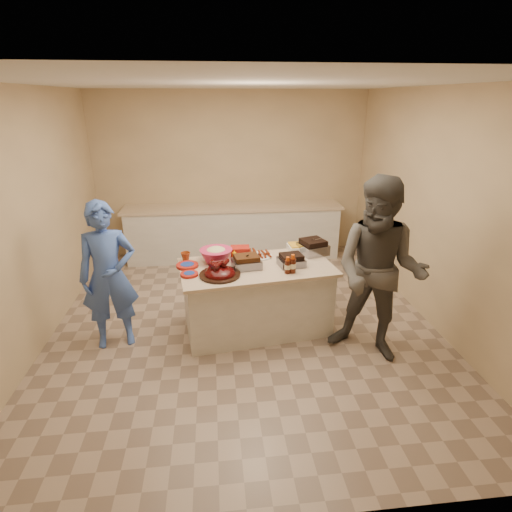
{
  "coord_description": "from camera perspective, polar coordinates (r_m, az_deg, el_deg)",
  "views": [
    {
      "loc": [
        -0.32,
        -4.25,
        2.57
      ],
      "look_at": [
        0.13,
        -0.1,
        0.91
      ],
      "focal_mm": 28.0,
      "sensor_mm": 36.0,
      "label": 1
    }
  ],
  "objects": [
    {
      "name": "guest_gray",
      "position": [
        4.61,
        15.83,
        -13.15
      ],
      "size": [
        1.85,
        2.1,
        0.72
      ],
      "primitive_type": "imported",
      "rotation": [
        0.0,
        0.0,
        -0.6
      ],
      "color": "#54504C",
      "rests_on": "ground"
    },
    {
      "name": "roasting_pan",
      "position": [
        4.9,
        8.08,
        0.38
      ],
      "size": [
        0.38,
        0.38,
        0.12
      ],
      "primitive_type": "cube",
      "rotation": [
        0.0,
        0.0,
        0.31
      ],
      "color": "gray",
      "rests_on": "island"
    },
    {
      "name": "bbq_bottle_b",
      "position": [
        4.34,
        5.22,
        -2.37
      ],
      "size": [
        0.08,
        0.08,
        0.21
      ],
      "primitive_type": "cylinder",
      "rotation": [
        0.0,
        0.0,
        0.14
      ],
      "color": "#3B1208",
      "rests_on": "island"
    },
    {
      "name": "basket_stack",
      "position": [
        4.78,
        -2.28,
        0.06
      ],
      "size": [
        0.23,
        0.18,
        0.11
      ],
      "primitive_type": "cube",
      "rotation": [
        0.0,
        0.0,
        -0.04
      ],
      "color": "maroon",
      "rests_on": "island"
    },
    {
      "name": "plate_stack_large",
      "position": [
        4.53,
        -9.78,
        -1.51
      ],
      "size": [
        0.28,
        0.28,
        0.03
      ],
      "primitive_type": "cylinder",
      "rotation": [
        0.0,
        0.0,
        0.14
      ],
      "color": "maroon",
      "rests_on": "island"
    },
    {
      "name": "guest_blue",
      "position": [
        4.87,
        -19.06,
        -11.48
      ],
      "size": [
        0.89,
        1.71,
        0.39
      ],
      "primitive_type": "imported",
      "rotation": [
        0.0,
        0.0,
        0.19
      ],
      "color": "#4163BF",
      "rests_on": "ground"
    },
    {
      "name": "plastic_cup",
      "position": [
        4.7,
        -9.97,
        -0.64
      ],
      "size": [
        0.12,
        0.12,
        0.11
      ],
      "primitive_type": "imported",
      "rotation": [
        0.0,
        0.0,
        0.14
      ],
      "color": "#923A14",
      "rests_on": "island"
    },
    {
      "name": "mustard_bottle",
      "position": [
        4.67,
        -3.11,
        -0.49
      ],
      "size": [
        0.05,
        0.05,
        0.11
      ],
      "primitive_type": "cylinder",
      "rotation": [
        0.0,
        0.0,
        0.14
      ],
      "color": "#FCBE00",
      "rests_on": "island"
    },
    {
      "name": "sausage_plate",
      "position": [
        4.75,
        0.51,
        -0.07
      ],
      "size": [
        0.35,
        0.35,
        0.05
      ],
      "primitive_type": "cylinder",
      "rotation": [
        0.0,
        0.0,
        0.16
      ],
      "color": "silver",
      "rests_on": "island"
    },
    {
      "name": "rib_platter",
      "position": [
        4.26,
        -5.17,
        -2.8
      ],
      "size": [
        0.45,
        0.45,
        0.18
      ],
      "primitive_type": null,
      "rotation": [
        0.0,
        0.0,
        0.02
      ],
      "color": "#420404",
      "rests_on": "island"
    },
    {
      "name": "island",
      "position": [
        4.86,
        0.06,
        -10.2
      ],
      "size": [
        1.81,
        1.12,
        0.81
      ],
      "primitive_type": null,
      "rotation": [
        0.0,
        0.0,
        0.14
      ],
      "color": "silver",
      "rests_on": "ground"
    },
    {
      "name": "bbq_bottle_a",
      "position": [
        4.32,
        4.5,
        -2.46
      ],
      "size": [
        0.07,
        0.07,
        0.19
      ],
      "primitive_type": "cylinder",
      "rotation": [
        0.0,
        0.0,
        0.14
      ],
      "color": "#3B1208",
      "rests_on": "island"
    },
    {
      "name": "mac_cheese_dish",
      "position": [
        4.99,
        6.47,
        0.86
      ],
      "size": [
        0.34,
        0.26,
        0.09
      ],
      "primitive_type": "cube",
      "rotation": [
        0.0,
        0.0,
        0.07
      ],
      "color": "yellow",
      "rests_on": "island"
    },
    {
      "name": "room",
      "position": [
        4.98,
        -1.67,
        -9.38
      ],
      "size": [
        4.5,
        5.0,
        2.7
      ],
      "primitive_type": null,
      "color": "tan",
      "rests_on": "ground"
    },
    {
      "name": "back_counter",
      "position": [
        6.8,
        -3.2,
        3.49
      ],
      "size": [
        3.6,
        0.64,
        0.9
      ],
      "primitive_type": null,
      "color": "silver",
      "rests_on": "ground"
    },
    {
      "name": "sauce_bowl",
      "position": [
        4.7,
        -1.19,
        -0.31
      ],
      "size": [
        0.13,
        0.06,
        0.13
      ],
      "primitive_type": "imported",
      "rotation": [
        0.0,
        0.0,
        0.14
      ],
      "color": "silver",
      "rests_on": "island"
    },
    {
      "name": "pulled_pork_tray",
      "position": [
        4.44,
        -1.35,
        -1.68
      ],
      "size": [
        0.34,
        0.28,
        0.09
      ],
      "primitive_type": "cube",
      "rotation": [
        0.0,
        0.0,
        0.15
      ],
      "color": "#47230F",
      "rests_on": "island"
    },
    {
      "name": "brisket_tray",
      "position": [
        4.51,
        5.05,
        -1.36
      ],
      "size": [
        0.31,
        0.27,
        0.08
      ],
      "primitive_type": "cube",
      "rotation": [
        0.0,
        0.0,
        0.16
      ],
      "color": "black",
      "rests_on": "island"
    },
    {
      "name": "coleslaw_bowl",
      "position": [
        4.62,
        -5.68,
        -0.81
      ],
      "size": [
        0.42,
        0.42,
        0.26
      ],
      "primitive_type": null,
      "rotation": [
        0.0,
        0.0,
        0.14
      ],
      "color": "#C42655",
      "rests_on": "island"
    },
    {
      "name": "plate_stack_small",
      "position": [
        4.31,
        -9.5,
        -2.75
      ],
      "size": [
        0.21,
        0.21,
        0.03
      ],
      "primitive_type": "cylinder",
      "rotation": [
        0.0,
        0.0,
        0.14
      ],
      "color": "maroon",
      "rests_on": "island"
    }
  ]
}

